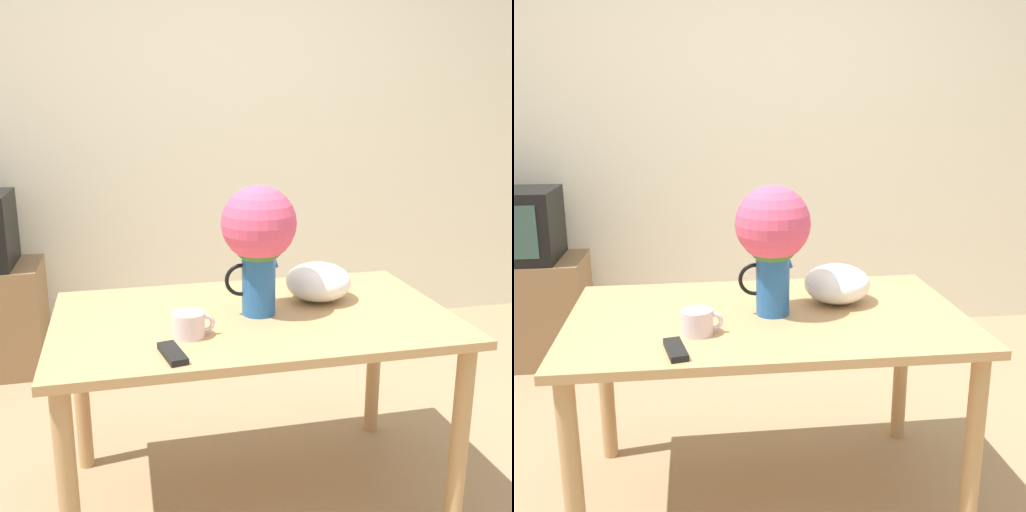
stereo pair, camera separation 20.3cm
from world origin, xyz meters
TOP-DOWN VIEW (x-y plane):
  - wall_back at (0.00, 1.97)m, footprint 8.00×0.05m
  - table at (-0.11, 0.21)m, footprint 1.36×0.81m
  - flower_vase at (-0.10, 0.22)m, footprint 0.26×0.26m
  - coffee_mug at (-0.35, 0.06)m, footprint 0.13×0.10m
  - white_bowl at (0.16, 0.31)m, footprint 0.24×0.24m
  - remote_control at (-0.42, -0.08)m, footprint 0.08×0.16m

SIDE VIEW (x-z plane):
  - table at x=-0.11m, z-range 0.26..0.99m
  - remote_control at x=-0.42m, z-range 0.73..0.75m
  - coffee_mug at x=-0.35m, z-range 0.73..0.81m
  - white_bowl at x=0.16m, z-range 0.73..0.87m
  - flower_vase at x=-0.10m, z-range 0.79..1.23m
  - wall_back at x=0.00m, z-range 0.00..2.60m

